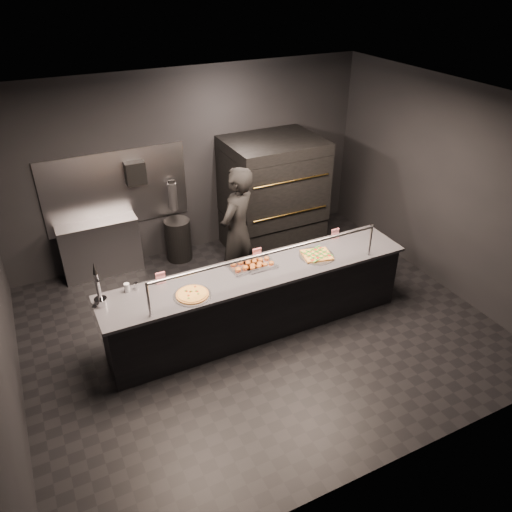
% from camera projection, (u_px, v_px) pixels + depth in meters
% --- Properties ---
extents(room, '(6.04, 6.00, 3.00)m').
position_uv_depth(room, '(255.00, 229.00, 6.09)').
color(room, black).
rests_on(room, ground).
extents(service_counter, '(4.10, 0.78, 1.37)m').
position_uv_depth(service_counter, '(259.00, 299.00, 6.60)').
color(service_counter, black).
rests_on(service_counter, ground).
extents(pizza_oven, '(1.50, 1.23, 1.91)m').
position_uv_depth(pizza_oven, '(272.00, 195.00, 8.25)').
color(pizza_oven, black).
rests_on(pizza_oven, ground).
extents(prep_shelf, '(1.20, 0.35, 0.90)m').
position_uv_depth(prep_shelf, '(101.00, 248.00, 7.78)').
color(prep_shelf, '#99999E').
rests_on(prep_shelf, ground).
extents(towel_dispenser, '(0.30, 0.20, 0.35)m').
position_uv_depth(towel_dispenser, '(135.00, 173.00, 7.53)').
color(towel_dispenser, black).
rests_on(towel_dispenser, room).
extents(fire_extinguisher, '(0.14, 0.14, 0.51)m').
position_uv_depth(fire_extinguisher, '(173.00, 196.00, 8.00)').
color(fire_extinguisher, '#B2B2B7').
rests_on(fire_extinguisher, room).
extents(beer_tap, '(0.15, 0.21, 0.57)m').
position_uv_depth(beer_tap, '(99.00, 293.00, 5.66)').
color(beer_tap, silver).
rests_on(beer_tap, service_counter).
extents(round_pizza, '(0.45, 0.45, 0.03)m').
position_uv_depth(round_pizza, '(192.00, 295.00, 5.88)').
color(round_pizza, silver).
rests_on(round_pizza, service_counter).
extents(slider_tray_a, '(0.48, 0.38, 0.07)m').
position_uv_depth(slider_tray_a, '(247.00, 265.00, 6.42)').
color(slider_tray_a, silver).
rests_on(slider_tray_a, service_counter).
extents(slider_tray_b, '(0.43, 0.34, 0.06)m').
position_uv_depth(slider_tray_b, '(260.00, 264.00, 6.45)').
color(slider_tray_b, silver).
rests_on(slider_tray_b, service_counter).
extents(square_pizza, '(0.47, 0.47, 0.05)m').
position_uv_depth(square_pizza, '(317.00, 255.00, 6.65)').
color(square_pizza, silver).
rests_on(square_pizza, service_counter).
extents(condiment_jar, '(0.17, 0.07, 0.11)m').
position_uv_depth(condiment_jar, '(130.00, 287.00, 5.95)').
color(condiment_jar, silver).
rests_on(condiment_jar, service_counter).
extents(tent_cards, '(2.67, 0.04, 0.15)m').
position_uv_depth(tent_cards, '(255.00, 254.00, 6.57)').
color(tent_cards, white).
rests_on(tent_cards, service_counter).
extents(trash_bin, '(0.42, 0.42, 0.70)m').
position_uv_depth(trash_bin, '(178.00, 240.00, 8.22)').
color(trash_bin, black).
rests_on(trash_bin, ground).
extents(worker, '(0.85, 0.79, 1.95)m').
position_uv_depth(worker, '(237.00, 232.00, 7.13)').
color(worker, black).
rests_on(worker, ground).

